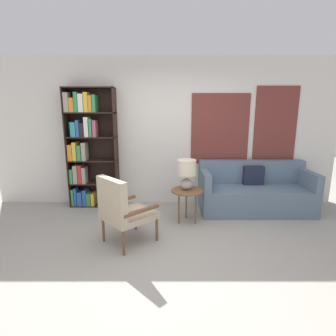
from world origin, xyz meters
TOP-DOWN VIEW (x-y plane):
  - ground_plane at (0.00, 0.00)m, footprint 14.00×14.00m
  - wall_back at (0.06, 2.03)m, footprint 6.40×0.08m
  - bookshelf at (-1.43, 1.84)m, footprint 0.89×0.30m
  - armchair at (-0.55, 0.35)m, footprint 0.84×0.84m
  - couch at (1.59, 1.60)m, footprint 1.91×0.82m
  - side_table at (0.36, 1.08)m, footprint 0.51×0.51m
  - table_lamp at (0.34, 1.10)m, footprint 0.30×0.30m

SIDE VIEW (x-z plane):
  - ground_plane at x=0.00m, z-range 0.00..0.00m
  - couch at x=1.59m, z-range -0.10..0.75m
  - side_table at x=0.36m, z-range 0.21..0.74m
  - armchair at x=-0.55m, z-range 0.05..0.98m
  - table_lamp at x=0.34m, z-range 0.58..1.06m
  - bookshelf at x=-1.43m, z-range 0.02..2.17m
  - wall_back at x=0.06m, z-range 0.00..2.70m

